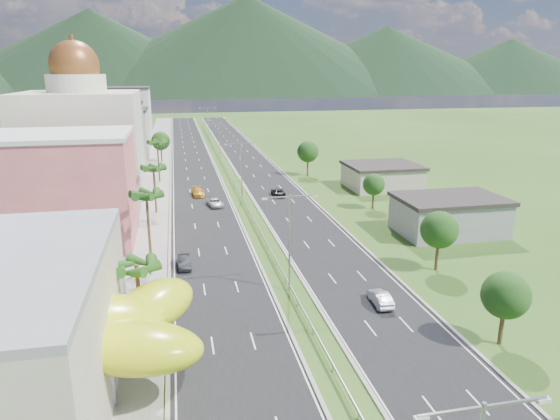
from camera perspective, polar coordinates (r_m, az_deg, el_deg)
ground at (r=48.01m, az=3.80°, el=-14.03°), size 500.00×500.00×0.00m
road_left at (r=132.27m, az=-9.90°, el=5.19°), size 11.00×260.00×0.04m
road_right at (r=133.57m, az=-3.43°, el=5.50°), size 11.00×260.00×0.04m
sidewalk_left at (r=132.31m, az=-14.03°, el=4.97°), size 7.00×260.00×0.12m
median_guardrail at (r=114.99m, az=-5.82°, el=4.06°), size 0.10×216.06×0.76m
streetlight_median_b at (r=54.12m, az=1.10°, el=-2.62°), size 6.04×0.25×11.00m
streetlight_median_c at (r=92.37m, az=-4.45°, el=5.08°), size 6.04×0.25×11.00m
streetlight_median_d at (r=136.61m, az=-6.94°, el=8.50°), size 6.04×0.25×11.00m
streetlight_median_e at (r=181.22m, az=-8.23°, el=10.23°), size 6.04×0.25×11.00m
lime_canopy at (r=41.55m, az=-22.73°, el=-12.53°), size 18.00×15.00×7.40m
pink_shophouse at (r=75.69m, az=-24.08°, el=1.93°), size 20.00×15.00×15.00m
domed_building at (r=97.27m, az=-21.63°, el=7.32°), size 20.00×20.00×28.70m
midrise_grey at (r=122.07m, az=-19.15°, el=7.48°), size 16.00×15.00×16.00m
midrise_beige at (r=143.93m, az=-18.07°, el=8.11°), size 16.00×15.00×13.00m
midrise_white at (r=166.43m, az=-17.35°, el=9.98°), size 16.00×15.00×18.00m
shed_near at (r=79.04m, az=18.73°, el=-0.73°), size 15.00×10.00×5.00m
shed_far at (r=105.95m, az=11.57°, el=3.69°), size 14.00×12.00×4.40m
palm_tree_b at (r=45.45m, az=-16.07°, el=-6.53°), size 3.60×3.60×8.10m
palm_tree_c at (r=64.04m, az=-15.01°, el=1.38°), size 3.60×3.60×9.60m
palm_tree_d at (r=86.68m, az=-14.26°, el=4.47°), size 3.60×3.60×8.60m
palm_tree_e at (r=111.21m, az=-13.84°, el=7.31°), size 3.60×3.60×9.40m
leafy_tree_lfar at (r=136.33m, az=-13.48°, el=7.67°), size 4.90×4.90×8.05m
leafy_tree_ra at (r=48.46m, az=24.39°, el=-8.88°), size 4.20×4.20×6.90m
leafy_tree_rb at (r=63.15m, az=17.74°, el=-2.18°), size 4.55×4.55×7.47m
leafy_tree_rc at (r=88.93m, az=10.67°, el=2.87°), size 3.85×3.85×6.33m
leafy_tree_rd at (r=115.39m, az=3.20°, el=6.67°), size 4.90×4.90×8.05m
mountain_ridge at (r=495.81m, az=-3.58°, el=13.02°), size 860.00×140.00×90.00m
car_dark_left at (r=63.51m, az=-10.92°, el=-5.82°), size 1.78×4.45×1.44m
car_silver_mid_left at (r=90.46m, az=-7.44°, el=0.86°), size 3.09×5.26×1.37m
car_yellow_far_left at (r=98.54m, az=-9.34°, el=2.06°), size 2.40×5.33×1.52m
car_silver_right at (r=54.03m, az=11.37°, el=-9.82°), size 1.71×4.48×1.46m
car_dark_far_right at (r=97.36m, az=-0.22°, el=2.07°), size 2.50×5.09×1.39m
motorcycle at (r=53.50m, az=-11.65°, el=-10.17°), size 0.89×2.18×1.35m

